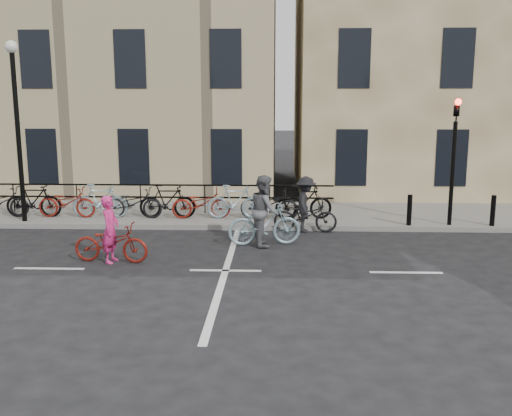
{
  "coord_description": "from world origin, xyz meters",
  "views": [
    {
      "loc": [
        1.14,
        -12.2,
        3.75
      ],
      "look_at": [
        0.62,
        1.76,
        1.1
      ],
      "focal_mm": 40.0,
      "sensor_mm": 36.0,
      "label": 1
    }
  ],
  "objects_px": {
    "traffic_light": "(454,146)",
    "cyclist_pink": "(111,239)",
    "lamp_post": "(16,109)",
    "cyclist_grey": "(264,217)",
    "cyclist_dark": "(305,210)"
  },
  "relations": [
    {
      "from": "traffic_light",
      "to": "cyclist_dark",
      "type": "xyz_separation_m",
      "value": [
        -4.24,
        -0.44,
        -1.82
      ]
    },
    {
      "from": "traffic_light",
      "to": "cyclist_pink",
      "type": "bearing_deg",
      "value": -157.32
    },
    {
      "from": "lamp_post",
      "to": "cyclist_grey",
      "type": "height_order",
      "value": "lamp_post"
    },
    {
      "from": "cyclist_grey",
      "to": "traffic_light",
      "type": "bearing_deg",
      "value": -78.63
    },
    {
      "from": "cyclist_grey",
      "to": "cyclist_dark",
      "type": "bearing_deg",
      "value": -45.08
    },
    {
      "from": "cyclist_pink",
      "to": "cyclist_dark",
      "type": "height_order",
      "value": "cyclist_dark"
    },
    {
      "from": "lamp_post",
      "to": "cyclist_grey",
      "type": "bearing_deg",
      "value": -15.8
    },
    {
      "from": "traffic_light",
      "to": "cyclist_dark",
      "type": "relative_size",
      "value": 2.12
    },
    {
      "from": "traffic_light",
      "to": "lamp_post",
      "type": "distance_m",
      "value": 12.74
    },
    {
      "from": "traffic_light",
      "to": "cyclist_pink",
      "type": "height_order",
      "value": "traffic_light"
    },
    {
      "from": "lamp_post",
      "to": "cyclist_dark",
      "type": "height_order",
      "value": "lamp_post"
    },
    {
      "from": "lamp_post",
      "to": "cyclist_pink",
      "type": "xyz_separation_m",
      "value": [
        3.76,
        -3.8,
        -2.94
      ]
    },
    {
      "from": "lamp_post",
      "to": "cyclist_grey",
      "type": "distance_m",
      "value": 8.08
    },
    {
      "from": "traffic_light",
      "to": "lamp_post",
      "type": "bearing_deg",
      "value": 179.73
    },
    {
      "from": "traffic_light",
      "to": "cyclist_grey",
      "type": "xyz_separation_m",
      "value": [
        -5.38,
        -2.01,
        -1.7
      ]
    }
  ]
}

